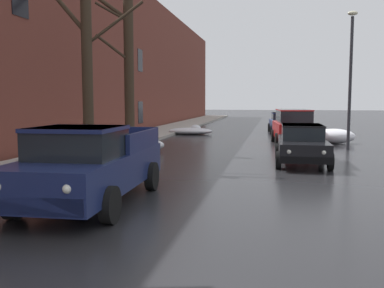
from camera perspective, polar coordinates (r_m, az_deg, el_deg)
name	(u,v)px	position (r m, az deg, el deg)	size (l,w,h in m)	color
left_sidewalk_slab	(115,144)	(22.47, -10.04, 0.02)	(2.98, 80.00, 0.16)	#A8A399
brick_townhouse_facade	(76,42)	(23.33, -14.96, 12.79)	(0.63, 80.00, 10.45)	brown
snow_bank_near_corner_left	(134,145)	(19.35, -7.59, -0.08)	(2.96, 0.97, 0.71)	white
snow_bank_mid_block_left	(191,131)	(29.19, -0.14, 1.74)	(3.02, 1.45, 0.65)	white
snow_bank_near_corner_right	(333,136)	(24.25, 18.06, 0.98)	(2.21, 1.42, 0.79)	white
bare_tree_second_along_sidewalk	(88,62)	(15.72, -13.54, 10.39)	(3.15, 0.73, 7.22)	#382B1E
bare_tree_mid_block	(127,69)	(19.83, -8.48, 9.78)	(2.22, 1.61, 7.30)	#382B1E
pickup_truck_darkblue_approaching_near_lane	(90,165)	(9.86, -13.28, -2.66)	(2.27, 5.28, 1.76)	navy
sedan_black_parked_kerbside_close	(302,143)	(16.19, 14.23, 0.11)	(1.87, 4.32, 1.42)	black
suv_red_parked_kerbside_mid	(293,125)	(23.29, 13.16, 2.40)	(2.31, 4.42, 1.82)	red
sedan_darkblue_parked_far_down_block	(283,122)	(31.24, 11.82, 2.83)	(2.11, 4.47, 1.42)	navy
sedan_grey_queued_behind_truck	(286,118)	(38.42, 12.23, 3.35)	(2.14, 4.16, 1.42)	slate
street_lamp_post	(351,74)	(21.19, 20.11, 8.67)	(0.44, 0.24, 6.28)	#28282D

